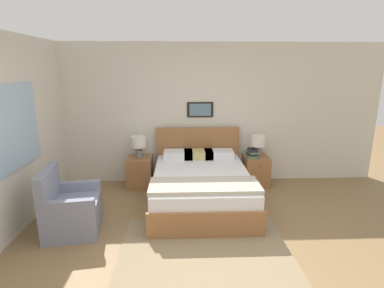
{
  "coord_description": "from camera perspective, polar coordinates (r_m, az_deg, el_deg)",
  "views": [
    {
      "loc": [
        -0.2,
        -2.88,
        2.15
      ],
      "look_at": [
        -0.04,
        1.47,
        1.04
      ],
      "focal_mm": 28.0,
      "sensor_mm": 36.0,
      "label": 1
    }
  ],
  "objects": [
    {
      "name": "wall_back",
      "position": [
        5.64,
        -0.12,
        5.69
      ],
      "size": [
        7.14,
        0.09,
        2.6
      ],
      "color": "beige",
      "rests_on": "ground_plane"
    },
    {
      "name": "bed",
      "position": [
        4.87,
        1.74,
        -7.92
      ],
      "size": [
        1.55,
        2.04,
        1.07
      ],
      "color": "#936038",
      "rests_on": "ground_plane"
    },
    {
      "name": "nightstand_by_door",
      "position": [
        5.76,
        12.04,
        -4.94
      ],
      "size": [
        0.44,
        0.5,
        0.56
      ],
      "color": "#936038",
      "rests_on": "ground_plane"
    },
    {
      "name": "table_lamp_by_door",
      "position": [
        5.59,
        12.43,
        0.28
      ],
      "size": [
        0.27,
        0.27,
        0.4
      ],
      "color": "slate",
      "rests_on": "nightstand_by_door"
    },
    {
      "name": "book_slim_near_top",
      "position": [
        5.57,
        11.38,
        -1.14
      ],
      "size": [
        0.15,
        0.24,
        0.04
      ],
      "rotation": [
        0.0,
        0.0,
        -0.05
      ],
      "color": "#232328",
      "rests_on": "book_novel_upper"
    },
    {
      "name": "nightstand_near_window",
      "position": [
        5.63,
        -9.88,
        -5.26
      ],
      "size": [
        0.44,
        0.5,
        0.56
      ],
      "color": "#936038",
      "rests_on": "ground_plane"
    },
    {
      "name": "table_lamp_near_window",
      "position": [
        5.47,
        -10.16,
        0.06
      ],
      "size": [
        0.27,
        0.27,
        0.4
      ],
      "color": "slate",
      "rests_on": "nightstand_near_window"
    },
    {
      "name": "book_hardcover_middle",
      "position": [
        5.59,
        11.35,
        -1.84
      ],
      "size": [
        0.17,
        0.21,
        0.04
      ],
      "rotation": [
        0.0,
        0.0,
        0.03
      ],
      "color": "#232328",
      "rests_on": "book_thick_bottom"
    },
    {
      "name": "book_thick_bottom",
      "position": [
        5.6,
        11.33,
        -2.22
      ],
      "size": [
        0.2,
        0.27,
        0.04
      ],
      "rotation": [
        0.0,
        0.0,
        -0.11
      ],
      "color": "#4C7551",
      "rests_on": "nightstand_by_door"
    },
    {
      "name": "ground_plane",
      "position": [
        3.6,
        1.58,
        -22.34
      ],
      "size": [
        16.0,
        16.0,
        0.0
      ],
      "primitive_type": "plane",
      "color": "olive"
    },
    {
      "name": "armchair",
      "position": [
        4.41,
        -22.23,
        -11.57
      ],
      "size": [
        0.77,
        0.83,
        0.88
      ],
      "rotation": [
        0.0,
        0.0,
        -1.43
      ],
      "color": "gray",
      "rests_on": "ground_plane"
    },
    {
      "name": "area_rug_main",
      "position": [
        3.88,
        2.46,
        -19.29
      ],
      "size": [
        2.06,
        1.56,
        0.01
      ],
      "color": "#897556",
      "rests_on": "ground_plane"
    },
    {
      "name": "wall_left",
      "position": [
        4.82,
        -29.29,
        2.37
      ],
      "size": [
        0.08,
        5.07,
        2.6
      ],
      "color": "beige",
      "rests_on": "ground_plane"
    },
    {
      "name": "book_novel_upper",
      "position": [
        5.58,
        11.36,
        -1.49
      ],
      "size": [
        0.2,
        0.28,
        0.03
      ],
      "rotation": [
        0.0,
        0.0,
        0.19
      ],
      "color": "#4C7551",
      "rests_on": "book_hardcover_middle"
    }
  ]
}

